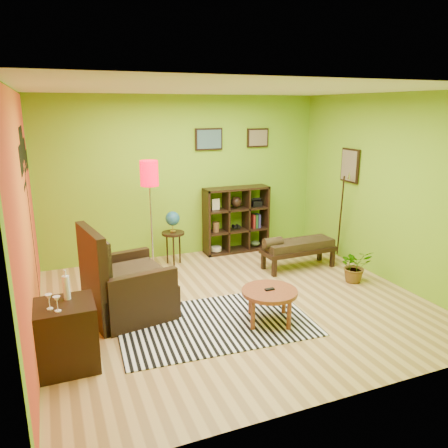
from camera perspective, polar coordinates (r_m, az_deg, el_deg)
name	(u,v)px	position (r m, az deg, el deg)	size (l,w,h in m)	color
ground	(235,302)	(6.09, 1.45, -10.17)	(5.00, 5.00, 0.00)	tan
room_shell	(229,172)	(5.54, 0.63, 6.82)	(5.04, 4.54, 2.82)	#79B31C
zebra_rug	(215,323)	(5.54, -1.17, -12.79)	(2.35, 1.45, 0.01)	white
coffee_table	(269,294)	(5.46, 5.95, -9.13)	(0.69, 0.69, 0.44)	brown
armchair	(124,288)	(5.74, -12.93, -8.21)	(1.14, 1.13, 1.20)	black
side_cabinet	(66,335)	(4.83, -19.92, -13.51)	(0.60, 0.54, 1.02)	black
floor_lamp	(150,184)	(6.57, -9.68, 5.15)	(0.28, 0.28, 1.84)	silver
globe_table	(173,225)	(7.31, -6.71, -0.08)	(0.38, 0.38, 0.92)	black
cube_shelf	(237,220)	(7.99, 1.70, 0.58)	(1.20, 0.35, 1.20)	black
bench	(297,247)	(7.28, 9.50, -2.94)	(1.28, 0.48, 0.58)	black
potted_plant	(355,269)	(6.98, 16.71, -5.66)	(0.46, 0.52, 0.40)	#26661E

